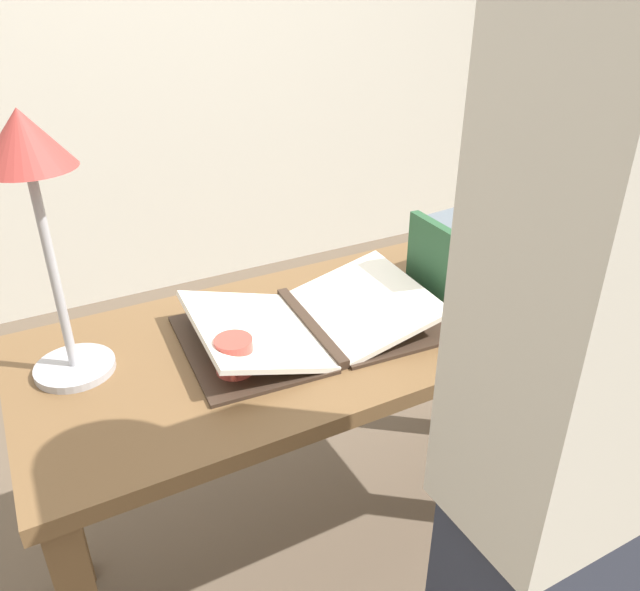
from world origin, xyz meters
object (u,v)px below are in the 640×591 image
(open_book, at_px, (311,321))
(coffee_mug, at_px, (234,357))
(reading_lamp, at_px, (32,178))
(person_reader, at_px, (572,475))
(book_standing_upright, at_px, (431,264))
(book_stack_tall, at_px, (488,255))

(open_book, xyz_separation_m, coffee_mug, (-0.21, -0.08, 0.02))
(reading_lamp, relative_size, person_reader, 0.30)
(book_standing_upright, height_order, coffee_mug, book_standing_upright)
(coffee_mug, bearing_deg, book_standing_upright, 6.09)
(person_reader, bearing_deg, reading_lamp, -52.13)
(book_standing_upright, distance_m, person_reader, 0.66)
(coffee_mug, height_order, person_reader, person_reader)
(open_book, height_order, book_standing_upright, book_standing_upright)
(reading_lamp, bearing_deg, book_standing_upright, -7.80)
(reading_lamp, bearing_deg, coffee_mug, -30.35)
(reading_lamp, distance_m, coffee_mug, 0.48)
(reading_lamp, xyz_separation_m, person_reader, (0.56, -0.72, -0.31))
(book_standing_upright, xyz_separation_m, person_reader, (-0.22, -0.62, -0.02))
(book_standing_upright, distance_m, reading_lamp, 0.84)
(open_book, distance_m, reading_lamp, 0.62)
(reading_lamp, distance_m, person_reader, 0.97)
(book_stack_tall, relative_size, person_reader, 0.18)
(reading_lamp, height_order, person_reader, person_reader)
(person_reader, bearing_deg, open_book, -82.95)
(coffee_mug, distance_m, person_reader, 0.63)
(person_reader, bearing_deg, book_standing_upright, -109.72)
(open_book, height_order, reading_lamp, reading_lamp)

